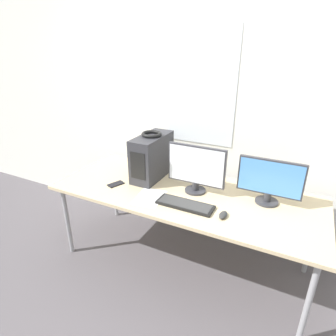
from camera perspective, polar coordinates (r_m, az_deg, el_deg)
ground_plane at (r=2.51m, az=-1.59°, el=-24.38°), size 14.00×14.00×0.00m
wall_back at (r=2.68m, az=8.73°, el=12.19°), size 8.00×0.07×2.70m
desk at (r=2.39m, az=3.32°, el=-5.70°), size 2.22×0.89×0.74m
pc_tower at (r=2.56m, az=-3.25°, el=2.30°), size 0.20×0.49×0.40m
headphones at (r=2.49m, az=-3.36°, el=6.90°), size 0.18×0.18×0.03m
monitor_main at (r=2.29m, az=5.74°, el=-0.05°), size 0.49×0.18×0.40m
monitor_right_near at (r=2.26m, az=19.99°, el=-2.44°), size 0.48×0.18×0.36m
keyboard at (r=2.17m, az=3.48°, el=-7.42°), size 0.44×0.15×0.02m
mouse at (r=2.07m, az=11.14°, el=-9.34°), size 0.05×0.11×0.03m
cell_phone at (r=2.52m, az=-10.56°, el=-3.23°), size 0.12×0.16×0.01m
paper_sheet_left at (r=2.28m, az=-3.81°, el=-6.01°), size 0.25×0.32×0.00m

